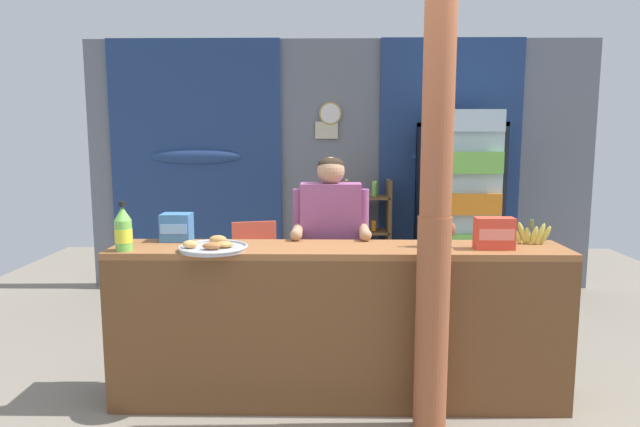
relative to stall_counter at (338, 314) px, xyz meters
The scene contains 14 objects.
ground_plane 1.06m from the stall_counter, 86.15° to the left, with size 8.06×8.06×0.00m, color gray.
back_wall_curtained 2.89m from the stall_counter, 89.83° to the left, with size 5.42×0.22×2.66m.
stall_counter is the anchor object (origin of this frame).
timber_post 0.83m from the stall_counter, 28.47° to the right, with size 0.21×0.18×2.47m.
drink_fridge 2.58m from the stall_counter, 61.10° to the left, with size 0.75×0.73×1.90m.
bottle_shelf_rack 2.52m from the stall_counter, 82.13° to the left, with size 0.48×0.28×1.21m.
plastic_lawn_chair 1.94m from the stall_counter, 112.22° to the left, with size 0.54×0.54×0.86m.
shopkeeper 0.67m from the stall_counter, 94.71° to the left, with size 0.53×0.42×1.52m.
soda_bottle_lime_soda 1.37m from the stall_counter, behind, with size 0.10×0.10×0.29m.
soda_bottle_orange_soda 0.75m from the stall_counter, 10.80° to the left, with size 0.07×0.07×0.25m.
snack_box_crackers 1.06m from the stall_counter, ahead, with size 0.23×0.11×0.19m.
snack_box_biscuit 1.18m from the stall_counter, 165.48° to the left, with size 0.19×0.15×0.18m.
pastry_tray 0.86m from the stall_counter, behind, with size 0.41×0.41×0.07m.
banana_bunch 1.31m from the stall_counter, ahead, with size 0.26×0.06×0.16m.
Camera 1 is at (-0.12, -2.91, 1.67)m, focal length 31.38 mm.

